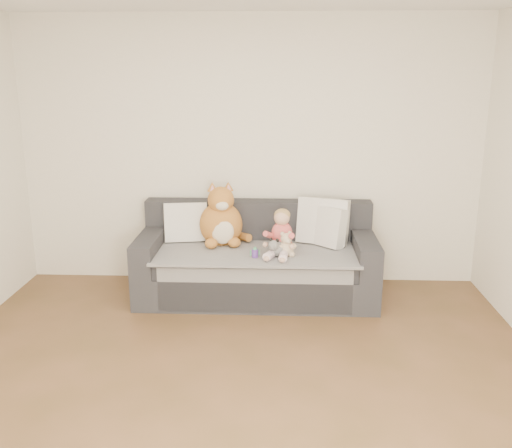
% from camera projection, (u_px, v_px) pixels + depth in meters
% --- Properties ---
extents(room_shell, '(5.00, 5.00, 5.00)m').
position_uv_depth(room_shell, '(232.00, 200.00, 3.55)').
color(room_shell, brown).
rests_on(room_shell, ground).
extents(sofa, '(2.20, 0.94, 0.85)m').
position_uv_depth(sofa, '(257.00, 264.00, 5.39)').
color(sofa, '#2C2D32').
rests_on(sofa, ground).
extents(cushion_left, '(0.43, 0.25, 0.39)m').
position_uv_depth(cushion_left, '(186.00, 222.00, 5.50)').
color(cushion_left, silver).
rests_on(cushion_left, sofa).
extents(cushion_right_back, '(0.52, 0.35, 0.45)m').
position_uv_depth(cushion_right_back, '(323.00, 221.00, 5.42)').
color(cushion_right_back, silver).
rests_on(cushion_right_back, sofa).
extents(cushion_right_front, '(0.42, 0.41, 0.39)m').
position_uv_depth(cushion_right_front, '(325.00, 226.00, 5.37)').
color(cushion_right_front, silver).
rests_on(cushion_right_front, sofa).
extents(toddler, '(0.29, 0.42, 0.41)m').
position_uv_depth(toddler, '(281.00, 235.00, 5.12)').
color(toddler, '#D54B53').
rests_on(toddler, sofa).
extents(plush_cat, '(0.50, 0.47, 0.63)m').
position_uv_depth(plush_cat, '(221.00, 220.00, 5.40)').
color(plush_cat, '#B17127').
rests_on(plush_cat, sofa).
extents(teddy_bear, '(0.18, 0.14, 0.23)m').
position_uv_depth(teddy_bear, '(286.00, 246.00, 5.07)').
color(teddy_bear, '#C5B088').
rests_on(teddy_bear, sofa).
extents(plush_cow, '(0.15, 0.22, 0.18)m').
position_uv_depth(plush_cow, '(276.00, 248.00, 5.08)').
color(plush_cow, white).
rests_on(plush_cow, sofa).
extents(sippy_cup, '(0.09, 0.07, 0.10)m').
position_uv_depth(sippy_cup, '(255.00, 252.00, 5.04)').
color(sippy_cup, '#623A9E').
rests_on(sippy_cup, sofa).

